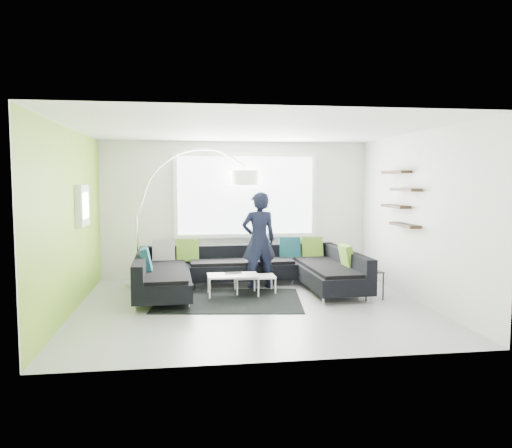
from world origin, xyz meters
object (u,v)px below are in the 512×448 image
Objects in this scene: coffee_table at (244,284)px; laptop at (233,273)px; arc_lamp at (136,217)px; person at (259,240)px; side_table at (370,285)px; sectional_sofa at (247,272)px.

coffee_table is 3.74× the size of laptop.
arc_lamp is (-1.92, 0.93, 1.13)m from coffee_table.
arc_lamp is 1.47× the size of person.
person is 5.94× the size of laptop.
coffee_table is 2.18m from side_table.
laptop is (-0.27, -0.18, 0.01)m from sectional_sofa.
sectional_sofa is 0.67m from person.
coffee_table is 0.28m from laptop.
side_table reaches higher than laptop.
laptop is at bearing -171.07° from coffee_table.
sectional_sofa is 3.52× the size of coffee_table.
arc_lamp reaches higher than laptop.
side_table is (2.00, -0.78, -0.13)m from sectional_sofa.
side_table is at bearing -17.53° from coffee_table.
coffee_table is 0.43× the size of arc_lamp.
coffee_table is 0.63× the size of person.
person is at bearing -18.47° from arc_lamp.
sectional_sofa is 2.15m from side_table.
sectional_sofa reaches higher than laptop.
coffee_table is 2.41m from arc_lamp.
sectional_sofa is at bearing 158.60° from side_table.
side_table is (4.00, -1.57, -1.07)m from arc_lamp.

